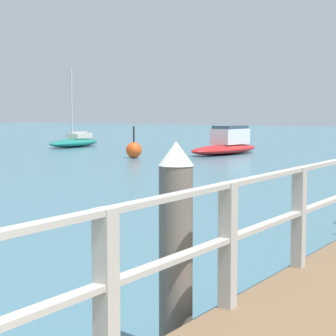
# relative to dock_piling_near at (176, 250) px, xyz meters

# --- Properties ---
(dock_piling_near) EXTENTS (0.29, 0.29, 1.82)m
(dock_piling_near) POSITION_rel_dock_piling_near_xyz_m (0.00, 0.00, 0.00)
(dock_piling_near) COLOR #6B6056
(dock_piling_near) RESTS_ON ground_plane
(boat_0) EXTENTS (2.07, 5.15, 1.36)m
(boat_0) POSITION_rel_dock_piling_near_xyz_m (-11.11, 22.23, -0.47)
(boat_0) COLOR red
(boat_0) RESTS_ON ground_plane
(boat_4) EXTENTS (1.90, 4.37, 4.49)m
(boat_4) POSITION_rel_dock_piling_near_xyz_m (-21.20, 22.73, -0.61)
(boat_4) COLOR #197266
(boat_4) RESTS_ON ground_plane
(channel_buoy) EXTENTS (0.70, 0.70, 1.40)m
(channel_buoy) POSITION_rel_dock_piling_near_xyz_m (-13.31, 17.68, -0.56)
(channel_buoy) COLOR #E54C19
(channel_buoy) RESTS_ON ground_plane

